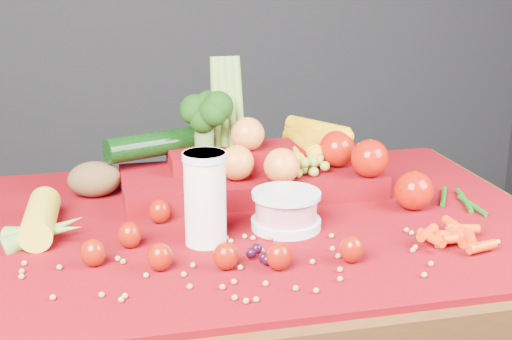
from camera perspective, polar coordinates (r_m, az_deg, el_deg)
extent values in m
cube|color=#371E0C|center=(1.34, 0.20, -5.37)|extent=(1.10, 0.80, 0.05)
cube|color=#371E0C|center=(1.93, 12.06, -10.55)|extent=(0.06, 0.06, 0.70)
cube|color=#65030C|center=(1.33, 0.20, -4.13)|extent=(1.05, 0.75, 0.01)
cylinder|color=white|center=(1.19, -4.09, -2.29)|extent=(0.07, 0.07, 0.16)
cylinder|color=silver|center=(1.17, -4.17, 1.11)|extent=(0.07, 0.07, 0.01)
cylinder|color=silver|center=(1.28, 2.41, -4.30)|extent=(0.13, 0.13, 0.02)
cylinder|color=#C67C8B|center=(1.27, 2.43, -2.86)|extent=(0.11, 0.11, 0.05)
cylinder|color=silver|center=(1.26, 2.44, -1.96)|extent=(0.12, 0.12, 0.01)
ellipsoid|color=maroon|center=(1.21, -10.07, -5.13)|extent=(0.04, 0.04, 0.05)
cone|color=#16470C|center=(1.20, -10.13, -4.17)|extent=(0.03, 0.03, 0.01)
ellipsoid|color=maroon|center=(1.15, -12.87, -6.46)|extent=(0.04, 0.04, 0.05)
cone|color=#16470C|center=(1.15, -12.95, -5.47)|extent=(0.03, 0.03, 0.01)
ellipsoid|color=maroon|center=(1.12, -7.70, -6.90)|extent=(0.04, 0.04, 0.05)
cone|color=#16470C|center=(1.11, -7.74, -5.88)|extent=(0.03, 0.03, 0.01)
ellipsoid|color=maroon|center=(1.11, -2.43, -6.88)|extent=(0.04, 0.04, 0.05)
cone|color=#16470C|center=(1.11, -2.45, -5.86)|extent=(0.03, 0.03, 0.01)
ellipsoid|color=maroon|center=(1.11, 1.84, -6.91)|extent=(0.04, 0.04, 0.05)
cone|color=#16470C|center=(1.10, 1.85, -5.89)|extent=(0.03, 0.03, 0.01)
ellipsoid|color=maroon|center=(1.15, 7.67, -6.29)|extent=(0.04, 0.04, 0.05)
cone|color=#16470C|center=(1.14, 7.71, -5.29)|extent=(0.03, 0.03, 0.01)
ellipsoid|color=maroon|center=(1.31, -7.72, -3.28)|extent=(0.04, 0.04, 0.05)
cone|color=#16470C|center=(1.30, -7.76, -2.39)|extent=(0.03, 0.03, 0.01)
cylinder|color=yellow|center=(1.30, -16.86, -3.69)|extent=(0.06, 0.18, 0.06)
ellipsoid|color=brown|center=(1.46, -12.81, -0.72)|extent=(0.11, 0.08, 0.07)
cube|color=#65030C|center=(1.46, -0.40, -0.91)|extent=(0.52, 0.22, 0.04)
cube|color=#65030C|center=(1.49, -1.59, 1.09)|extent=(0.28, 0.12, 0.03)
sphere|color=#9E1209|center=(1.42, 9.09, 0.93)|extent=(0.08, 0.08, 0.08)
sphere|color=#9E1209|center=(1.39, 12.53, -1.61)|extent=(0.08, 0.08, 0.08)
sphere|color=#9E1209|center=(1.48, 6.50, 1.70)|extent=(0.08, 0.08, 0.08)
sphere|color=#C04D23|center=(1.38, -1.56, 0.58)|extent=(0.07, 0.07, 0.07)
sphere|color=#C04D23|center=(1.37, 2.07, 0.33)|extent=(0.07, 0.07, 0.07)
sphere|color=#C04D23|center=(1.46, -0.67, 2.89)|extent=(0.07, 0.07, 0.07)
cylinder|color=yellow|center=(1.54, 2.95, 1.58)|extent=(0.06, 0.18, 0.04)
cylinder|color=yellow|center=(1.54, 3.68, 2.17)|extent=(0.04, 0.17, 0.04)
cylinder|color=yellow|center=(1.54, 4.40, 2.75)|extent=(0.07, 0.18, 0.04)
cylinder|color=yellow|center=(1.54, 4.95, 3.32)|extent=(0.11, 0.17, 0.04)
cylinder|color=#3F662D|center=(1.47, -4.16, 2.42)|extent=(0.04, 0.04, 0.04)
cylinder|color=olive|center=(1.50, -3.21, 4.83)|extent=(0.03, 0.06, 0.22)
cylinder|color=olive|center=(1.50, -2.61, 4.86)|extent=(0.02, 0.06, 0.22)
cylinder|color=olive|center=(1.50, -2.00, 4.89)|extent=(0.02, 0.06, 0.22)
cylinder|color=olive|center=(1.51, -1.41, 4.92)|extent=(0.03, 0.06, 0.22)
cylinder|color=black|center=(1.50, -7.16, 2.20)|extent=(0.27, 0.14, 0.05)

